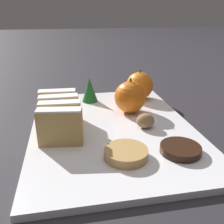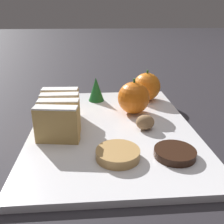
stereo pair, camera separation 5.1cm
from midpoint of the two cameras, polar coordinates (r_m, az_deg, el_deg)
name	(u,v)px [view 2 (the right image)]	position (r m, az deg, el deg)	size (l,w,h in m)	color
ground_plane	(112,130)	(0.52, 2.77, -4.31)	(6.00, 6.00, 0.00)	#28262B
serving_platter	(112,128)	(0.52, 2.79, -3.72)	(0.32, 0.44, 0.01)	white
stollen_slice_front	(57,125)	(0.45, -9.37, -2.92)	(0.08, 0.03, 0.07)	tan
stollen_slice_second	(59,116)	(0.48, -9.02, -1.08)	(0.08, 0.03, 0.07)	tan
stollen_slice_third	(60,109)	(0.51, -8.98, 0.52)	(0.08, 0.02, 0.07)	tan
stollen_slice_fourth	(61,103)	(0.55, -9.04, 1.92)	(0.08, 0.03, 0.07)	tan
orange_near	(147,87)	(0.66, 10.11, 5.70)	(0.07, 0.07, 0.08)	orange
orange_far	(134,98)	(0.57, 7.50, 3.20)	(0.07, 0.07, 0.08)	orange
walnut	(145,122)	(0.50, 10.45, -2.40)	(0.04, 0.03, 0.03)	#8E6B47
chocolate_cookie	(175,153)	(0.43, 17.51, -9.01)	(0.07, 0.07, 0.01)	black
gingerbread_cookie	(120,154)	(0.41, 5.39, -9.60)	(0.07, 0.07, 0.02)	tan
evergreen_sprig	(96,89)	(0.65, -1.44, 5.19)	(0.04, 0.04, 0.06)	#195623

